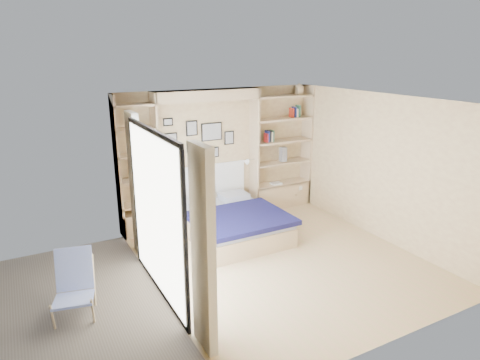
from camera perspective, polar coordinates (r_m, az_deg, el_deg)
ground at (r=6.90m, az=5.51°, el=-10.53°), size 4.50×4.50×0.00m
room_shell at (r=7.56m, az=-3.11°, el=0.79°), size 4.50×4.50×4.50m
bed at (r=7.60m, az=-1.15°, el=-5.58°), size 1.60×2.03×1.07m
photo_gallery at (r=8.03m, az=-5.75°, el=5.57°), size 1.48×0.02×0.82m
reading_lamps at (r=8.01m, az=-4.03°, el=1.87°), size 1.92×0.12×0.15m
shelf_decor at (r=8.57m, az=3.98°, el=6.70°), size 3.53×0.23×2.03m
deck at (r=5.97m, az=-26.19°, el=-17.12°), size 3.20×4.00×0.05m
deck_chair at (r=5.84m, az=-21.26°, el=-12.90°), size 0.63×0.87×0.79m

